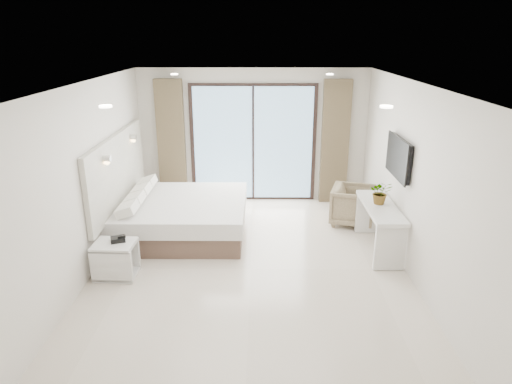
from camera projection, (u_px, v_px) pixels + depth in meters
ground at (251, 269)px, 6.79m from camera, size 6.20×6.20×0.00m
room_shell at (238, 151)px, 7.12m from camera, size 4.62×6.22×2.72m
bed at (182, 216)px, 7.92m from camera, size 2.17×2.07×0.75m
nightstand at (116, 260)px, 6.52m from camera, size 0.59×0.49×0.52m
phone at (118, 239)px, 6.48m from camera, size 0.24×0.21×0.07m
console_desk at (380, 218)px, 7.22m from camera, size 0.47×1.51×0.77m
plant at (381, 195)px, 7.18m from camera, size 0.38×0.41×0.30m
armchair at (353, 204)px, 8.32m from camera, size 0.89×0.92×0.77m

